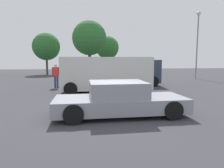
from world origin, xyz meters
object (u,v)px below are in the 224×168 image
at_px(van_white, 106,73).
at_px(suv_dark, 129,72).
at_px(sedan_foreground, 119,100).
at_px(dog, 162,95).
at_px(pedestrian, 56,73).
at_px(light_post_near, 198,34).

bearing_deg(van_white, suv_dark, 57.16).
xyz_separation_m(sedan_foreground, dog, (2.62, 2.42, -0.29)).
bearing_deg(pedestrian, sedan_foreground, -148.59).
xyz_separation_m(van_white, pedestrian, (-3.34, 2.52, -0.14)).
xyz_separation_m(pedestrian, light_post_near, (13.94, 5.15, 3.69)).
bearing_deg(dog, suv_dark, -147.01).
distance_m(pedestrian, light_post_near, 15.31).
height_order(sedan_foreground, suv_dark, suv_dark).
height_order(sedan_foreground, van_white, van_white).
xyz_separation_m(sedan_foreground, light_post_near, (10.78, 12.96, 4.16)).
height_order(suv_dark, pedestrian, suv_dark).
bearing_deg(dog, pedestrian, -102.46).
height_order(suv_dark, light_post_near, light_post_near).
bearing_deg(van_white, light_post_near, 37.91).
bearing_deg(sedan_foreground, pedestrian, 111.95).
height_order(dog, suv_dark, suv_dark).
relative_size(sedan_foreground, suv_dark, 0.97).
distance_m(sedan_foreground, suv_dark, 8.77).
bearing_deg(suv_dark, light_post_near, 33.83).
distance_m(dog, suv_dark, 6.07).
height_order(sedan_foreground, pedestrian, pedestrian).
distance_m(sedan_foreground, dog, 3.58).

